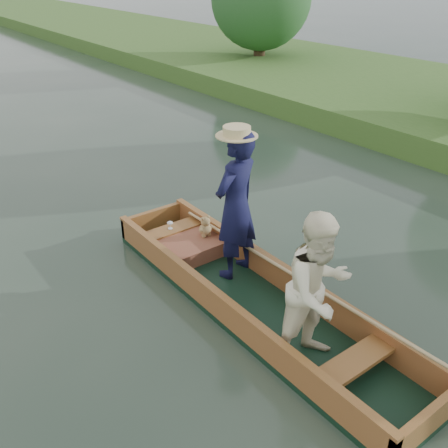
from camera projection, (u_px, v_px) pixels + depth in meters
ground at (252, 308)px, 6.33m from camera, size 120.00×120.00×0.00m
trees_far at (195, 14)px, 13.62m from camera, size 22.72×14.96×4.51m
punt at (262, 263)px, 5.95m from camera, size 1.24×5.00×2.13m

